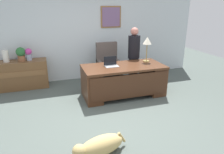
{
  "coord_description": "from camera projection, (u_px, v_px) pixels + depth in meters",
  "views": [
    {
      "loc": [
        -1.15,
        -3.56,
        2.16
      ],
      "look_at": [
        0.1,
        0.3,
        0.75
      ],
      "focal_mm": 33.65,
      "sensor_mm": 36.0,
      "label": 1
    }
  ],
  "objects": [
    {
      "name": "armchair",
      "position": [
        108.0,
        66.0,
        5.94
      ],
      "size": [
        0.6,
        0.59,
        1.15
      ],
      "color": "#564C47",
      "rests_on": "ground_plane"
    },
    {
      "name": "desk",
      "position": [
        124.0,
        79.0,
        5.14
      ],
      "size": [
        1.97,
        0.93,
        0.76
      ],
      "color": "#4C2B19",
      "rests_on": "ground_plane"
    },
    {
      "name": "ground_plane",
      "position": [
        112.0,
        117.0,
        4.25
      ],
      "size": [
        12.0,
        12.0,
        0.0
      ],
      "primitive_type": "plane",
      "color": "#4C5651"
    },
    {
      "name": "dog_lying",
      "position": [
        99.0,
        146.0,
        3.14
      ],
      "size": [
        0.88,
        0.45,
        0.3
      ],
      "color": "tan",
      "rests_on": "ground_plane"
    },
    {
      "name": "person_standing",
      "position": [
        134.0,
        56.0,
        5.78
      ],
      "size": [
        0.32,
        0.32,
        1.58
      ],
      "color": "#262323",
      "rests_on": "ground_plane"
    },
    {
      "name": "vase_empty",
      "position": [
        6.0,
        56.0,
        5.35
      ],
      "size": [
        0.15,
        0.15,
        0.31
      ],
      "primitive_type": "cylinder",
      "color": "silver",
      "rests_on": "credenza"
    },
    {
      "name": "potted_plant",
      "position": [
        21.0,
        53.0,
        5.44
      ],
      "size": [
        0.24,
        0.24,
        0.36
      ],
      "color": "brown",
      "rests_on": "credenza"
    },
    {
      "name": "credenza",
      "position": [
        22.0,
        75.0,
        5.61
      ],
      "size": [
        1.34,
        0.5,
        0.75
      ],
      "color": "brown",
      "rests_on": "ground_plane"
    },
    {
      "name": "back_wall",
      "position": [
        85.0,
        33.0,
        6.14
      ],
      "size": [
        7.0,
        0.16,
        2.7
      ],
      "color": "silver",
      "rests_on": "ground_plane"
    },
    {
      "name": "desk_lamp",
      "position": [
        147.0,
        42.0,
        5.27
      ],
      "size": [
        0.22,
        0.22,
        0.63
      ],
      "color": "#9E8447",
      "rests_on": "desk"
    },
    {
      "name": "laptop",
      "position": [
        111.0,
        64.0,
        5.01
      ],
      "size": [
        0.32,
        0.22,
        0.22
      ],
      "color": "#B2B5BA",
      "rests_on": "desk"
    },
    {
      "name": "vase_with_flowers",
      "position": [
        29.0,
        54.0,
        5.5
      ],
      "size": [
        0.17,
        0.17,
        0.32
      ],
      "color": "#909BB3",
      "rests_on": "credenza"
    }
  ]
}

